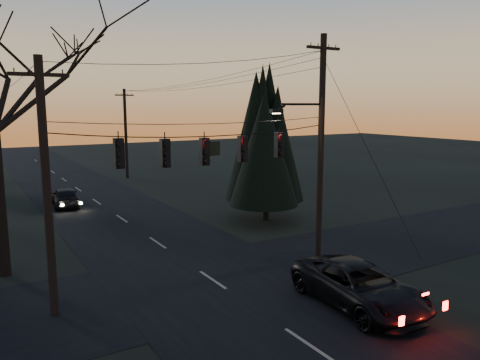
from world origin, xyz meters
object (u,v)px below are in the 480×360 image
utility_pole_right (318,257)px  utility_pole_left (55,314)px  utility_pole_far_r (128,178)px  evergreen_right (266,143)px  sedan_oncoming_a (65,197)px  suv_near (359,286)px

utility_pole_right → utility_pole_left: size_ratio=1.18×
utility_pole_right → utility_pole_far_r: size_ratio=1.18×
evergreen_right → sedan_oncoming_a: (-9.72, 10.35, -4.04)m
suv_near → utility_pole_left: bearing=156.3°
utility_pole_right → utility_pole_far_r: utility_pole_right is taller
utility_pole_right → utility_pole_left: 11.50m
evergreen_right → sedan_oncoming_a: evergreen_right is taller
utility_pole_left → suv_near: (9.20, -4.84, 0.75)m
evergreen_right → utility_pole_far_r: bearing=95.4°
utility_pole_far_r → suv_near: 32.93m
utility_pole_far_r → sedan_oncoming_a: utility_pole_far_r is taller
suv_near → sedan_oncoming_a: 23.01m
sedan_oncoming_a → utility_pole_far_r: bearing=-121.3°
evergreen_right → suv_near: bearing=-109.6°
utility_pole_left → utility_pole_right: bearing=0.0°
utility_pole_far_r → suv_near: (-2.30, -32.84, 0.75)m
utility_pole_left → suv_near: utility_pole_left is taller
utility_pole_left → suv_near: bearing=-27.8°
utility_pole_far_r → utility_pole_left: bearing=-112.3°
utility_pole_left → utility_pole_far_r: (11.50, 28.00, 0.00)m
sedan_oncoming_a → utility_pole_right: bearing=119.0°
utility_pole_right → evergreen_right: bearing=74.5°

